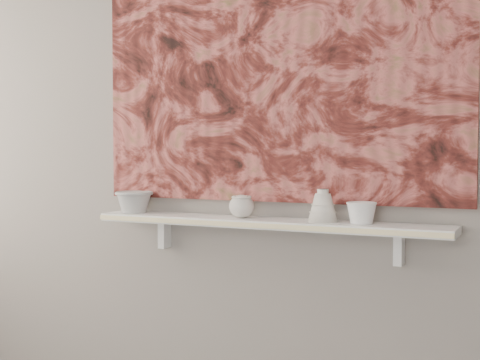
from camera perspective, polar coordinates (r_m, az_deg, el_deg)
The scene contains 11 objects.
wall_back at distance 2.62m, azimuth 3.06°, elevation 6.04°, with size 3.60×3.60×0.00m, color gray.
shelf at distance 2.54m, azimuth 2.23°, elevation -3.69°, with size 1.40×0.18×0.03m, color silver.
shelf_stripe at distance 2.46m, azimuth 1.38°, elevation -3.91°, with size 1.40×0.01×0.02m, color beige.
bracket_left at distance 2.83m, azimuth -6.45°, elevation -4.57°, with size 0.03×0.06×0.12m, color silver.
bracket_right at distance 2.47m, azimuth 13.42°, elevation -5.71°, with size 0.03×0.06×0.12m, color silver.
painting at distance 2.62m, azimuth 2.95°, elevation 10.21°, with size 1.50×0.03×1.10m, color maroon.
house_motif at distance 2.45m, azimuth 12.63°, elevation 3.44°, with size 0.09×0.00×0.08m, color black.
bowl_grey at distance 2.82m, azimuth -9.02°, elevation -1.83°, with size 0.16×0.16×0.09m, color gray, non-canonical shape.
cup_cream at distance 2.58m, azimuth 0.13°, elevation -2.27°, with size 0.10×0.10×0.09m, color beige, non-canonical shape.
bell_vessel at distance 2.45m, azimuth 7.08°, elevation -2.17°, with size 0.11×0.11×0.12m, color silver, non-canonical shape.
bowl_white at distance 2.42m, azimuth 10.33°, elevation -2.77°, with size 0.11×0.11×0.08m, color white, non-canonical shape.
Camera 1 is at (0.98, -0.82, 1.20)m, focal length 50.00 mm.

